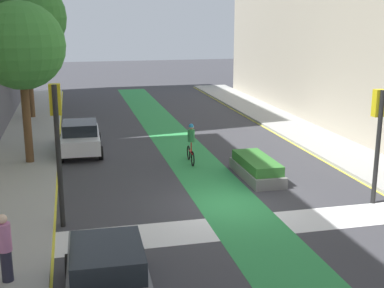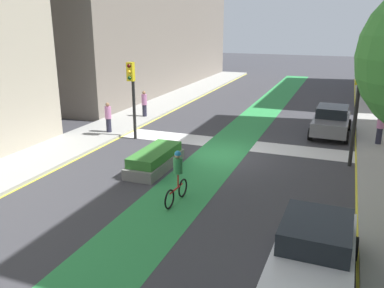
# 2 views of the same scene
# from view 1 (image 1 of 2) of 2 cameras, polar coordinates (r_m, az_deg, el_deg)

# --- Properties ---
(ground_plane) EXTENTS (120.00, 120.00, 0.00)m
(ground_plane) POSITION_cam_1_polar(r_m,az_deg,el_deg) (18.46, 3.97, -6.69)
(ground_plane) COLOR #38383D
(bike_lane_paint) EXTENTS (2.40, 60.00, 0.01)m
(bike_lane_paint) POSITION_cam_1_polar(r_m,az_deg,el_deg) (18.48, 4.22, -6.66)
(bike_lane_paint) COLOR #2D8C47
(bike_lane_paint) RESTS_ON ground_plane
(crosswalk_band) EXTENTS (12.00, 1.80, 0.01)m
(crosswalk_band) POSITION_cam_1_polar(r_m,az_deg,el_deg) (16.70, 6.02, -9.04)
(crosswalk_band) COLOR silver
(crosswalk_band) RESTS_ON ground_plane
(sidewalk_left) EXTENTS (3.00, 60.00, 0.15)m
(sidewalk_left) POSITION_cam_1_polar(r_m,az_deg,el_deg) (17.83, -19.98, -8.06)
(sidewalk_left) COLOR #9E9E99
(sidewalk_left) RESTS_ON ground_plane
(curb_stripe_left) EXTENTS (0.16, 60.00, 0.01)m
(curb_stripe_left) POSITION_cam_1_polar(r_m,az_deg,el_deg) (17.72, -15.10, -8.05)
(curb_stripe_left) COLOR yellow
(curb_stripe_left) RESTS_ON ground_plane
(curb_stripe_right) EXTENTS (0.16, 60.00, 0.01)m
(curb_stripe_right) POSITION_cam_1_polar(r_m,az_deg,el_deg) (20.95, 19.90, -4.95)
(curb_stripe_right) COLOR yellow
(curb_stripe_right) RESTS_ON ground_plane
(traffic_signal_near_right) EXTENTS (0.35, 0.52, 4.07)m
(traffic_signal_near_right) POSITION_cam_1_polar(r_m,az_deg,el_deg) (18.98, 19.93, 2.07)
(traffic_signal_near_right) COLOR black
(traffic_signal_near_right) RESTS_ON ground_plane
(traffic_signal_near_left) EXTENTS (0.35, 0.52, 4.53)m
(traffic_signal_near_left) POSITION_cam_1_polar(r_m,az_deg,el_deg) (16.27, -14.77, 1.66)
(traffic_signal_near_left) COLOR black
(traffic_signal_near_left) RESTS_ON ground_plane
(car_grey_left_near) EXTENTS (2.12, 4.25, 1.57)m
(car_grey_left_near) POSITION_cam_1_polar(r_m,az_deg,el_deg) (12.24, -9.36, -14.07)
(car_grey_left_near) COLOR slate
(car_grey_left_near) RESTS_ON ground_plane
(car_white_left_far) EXTENTS (2.10, 4.24, 1.57)m
(car_white_left_far) POSITION_cam_1_polar(r_m,az_deg,el_deg) (25.50, -12.30, 0.77)
(car_white_left_far) COLOR silver
(car_white_left_far) RESTS_ON ground_plane
(cyclist_in_lane) EXTENTS (0.32, 1.73, 1.86)m
(cyclist_in_lane) POSITION_cam_1_polar(r_m,az_deg,el_deg) (23.10, -0.12, 0.15)
(cyclist_in_lane) COLOR black
(cyclist_in_lane) RESTS_ON ground_plane
(pedestrian_sidewalk_left_a) EXTENTS (0.34, 0.34, 1.75)m
(pedestrian_sidewalk_left_a) POSITION_cam_1_polar(r_m,az_deg,el_deg) (13.56, -20.05, -10.72)
(pedestrian_sidewalk_left_a) COLOR #262638
(pedestrian_sidewalk_left_a) RESTS_ON sidewalk_left
(street_tree_near) EXTENTS (3.76, 3.76, 7.01)m
(street_tree_near) POSITION_cam_1_polar(r_m,az_deg,el_deg) (23.39, -18.46, 10.25)
(street_tree_near) COLOR brown
(street_tree_near) RESTS_ON sidewalk_left
(street_tree_far) EXTENTS (5.05, 5.05, 8.78)m
(street_tree_far) POSITION_cam_1_polar(r_m,az_deg,el_deg) (34.27, -18.05, 13.19)
(street_tree_far) COLOR brown
(street_tree_far) RESTS_ON sidewalk_left
(median_planter) EXTENTS (1.30, 3.41, 0.85)m
(median_planter) POSITION_cam_1_polar(r_m,az_deg,el_deg) (21.39, 7.19, -2.69)
(median_planter) COLOR slate
(median_planter) RESTS_ON ground_plane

